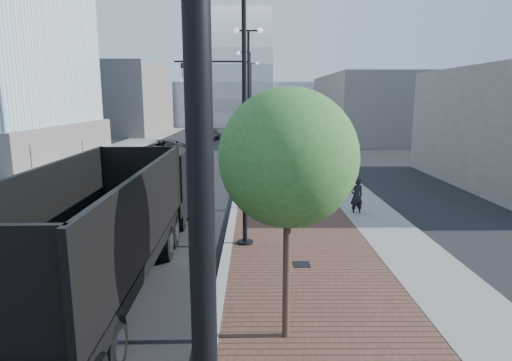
{
  "coord_description": "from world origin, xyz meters",
  "views": [
    {
      "loc": [
        0.91,
        -4.42,
        5.18
      ],
      "look_at": [
        1.0,
        12.0,
        2.0
      ],
      "focal_mm": 29.85,
      "sensor_mm": 36.0,
      "label": 1
    }
  ],
  "objects_px": {
    "dump_truck": "(135,212)",
    "dark_car_mid": "(161,148)",
    "white_sedan": "(159,179)",
    "pedestrian": "(357,197)"
  },
  "relations": [
    {
      "from": "dump_truck",
      "to": "pedestrian",
      "type": "xyz_separation_m",
      "value": [
        8.53,
        4.93,
        -0.64
      ]
    },
    {
      "from": "white_sedan",
      "to": "dark_car_mid",
      "type": "distance_m",
      "value": 14.69
    },
    {
      "from": "white_sedan",
      "to": "dark_car_mid",
      "type": "height_order",
      "value": "dark_car_mid"
    },
    {
      "from": "dump_truck",
      "to": "pedestrian",
      "type": "height_order",
      "value": "dump_truck"
    },
    {
      "from": "dump_truck",
      "to": "white_sedan",
      "type": "distance_m",
      "value": 10.32
    },
    {
      "from": "white_sedan",
      "to": "pedestrian",
      "type": "relative_size",
      "value": 2.3
    },
    {
      "from": "dump_truck",
      "to": "pedestrian",
      "type": "bearing_deg",
      "value": 28.7
    },
    {
      "from": "dump_truck",
      "to": "pedestrian",
      "type": "relative_size",
      "value": 7.84
    },
    {
      "from": "dump_truck",
      "to": "dark_car_mid",
      "type": "distance_m",
      "value": 24.97
    },
    {
      "from": "dump_truck",
      "to": "white_sedan",
      "type": "bearing_deg",
      "value": 96.99
    }
  ]
}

